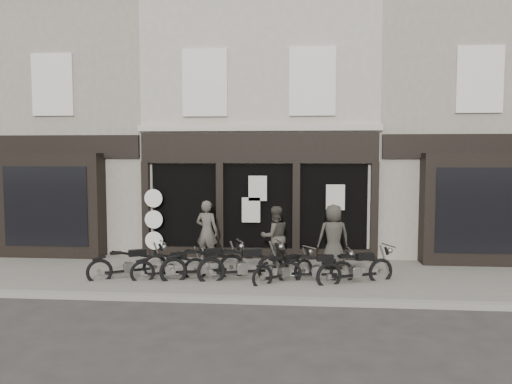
# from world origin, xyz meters

# --- Properties ---
(ground_plane) EXTENTS (90.00, 90.00, 0.00)m
(ground_plane) POSITION_xyz_m (0.00, 0.00, 0.00)
(ground_plane) COLOR #2D2B28
(ground_plane) RESTS_ON ground
(pavement) EXTENTS (30.00, 4.20, 0.12)m
(pavement) POSITION_xyz_m (0.00, 0.90, 0.06)
(pavement) COLOR #67605A
(pavement) RESTS_ON ground_plane
(kerb) EXTENTS (30.00, 0.25, 0.13)m
(kerb) POSITION_xyz_m (0.00, -1.25, 0.07)
(kerb) COLOR gray
(kerb) RESTS_ON ground_plane
(central_building) EXTENTS (7.30, 6.22, 8.34)m
(central_building) POSITION_xyz_m (0.00, 5.95, 4.08)
(central_building) COLOR beige
(central_building) RESTS_ON ground
(neighbour_left) EXTENTS (5.60, 6.73, 8.34)m
(neighbour_left) POSITION_xyz_m (-6.35, 5.90, 4.04)
(neighbour_left) COLOR #9C9584
(neighbour_left) RESTS_ON ground
(neighbour_right) EXTENTS (5.60, 6.73, 8.34)m
(neighbour_right) POSITION_xyz_m (6.35, 5.90, 4.04)
(neighbour_right) COLOR #9C9584
(neighbour_right) RESTS_ON ground
(motorcycle_0) EXTENTS (1.87, 1.25, 0.99)m
(motorcycle_0) POSITION_xyz_m (-3.11, 0.31, 0.39)
(motorcycle_0) COLOR black
(motorcycle_0) RESTS_ON ground
(motorcycle_1) EXTENTS (1.86, 0.91, 0.93)m
(motorcycle_1) POSITION_xyz_m (-2.02, 0.25, 0.37)
(motorcycle_1) COLOR black
(motorcycle_1) RESTS_ON ground
(motorcycle_2) EXTENTS (2.07, 1.11, 1.05)m
(motorcycle_2) POSITION_xyz_m (-1.16, 0.36, 0.42)
(motorcycle_2) COLOR black
(motorcycle_2) RESTS_ON ground
(motorcycle_3) EXTENTS (2.17, 0.99, 1.07)m
(motorcycle_3) POSITION_xyz_m (-0.18, 0.34, 0.43)
(motorcycle_3) COLOR black
(motorcycle_3) RESTS_ON ground
(motorcycle_4) EXTENTS (1.57, 1.37, 0.90)m
(motorcycle_4) POSITION_xyz_m (0.88, 0.27, 0.36)
(motorcycle_4) COLOR black
(motorcycle_4) RESTS_ON ground
(motorcycle_5) EXTENTS (1.92, 0.53, 0.92)m
(motorcycle_5) POSITION_xyz_m (1.69, 0.40, 0.37)
(motorcycle_5) COLOR black
(motorcycle_5) RESTS_ON ground
(motorcycle_6) EXTENTS (1.98, 1.10, 1.01)m
(motorcycle_6) POSITION_xyz_m (2.65, 0.30, 0.40)
(motorcycle_6) COLOR black
(motorcycle_6) RESTS_ON ground
(man_left) EXTENTS (0.74, 0.57, 1.82)m
(man_left) POSITION_xyz_m (-1.43, 2.19, 1.03)
(man_left) COLOR #4B453E
(man_left) RESTS_ON pavement
(man_centre) EXTENTS (1.01, 0.91, 1.71)m
(man_centre) POSITION_xyz_m (0.57, 1.82, 0.97)
(man_centre) COLOR #403B34
(man_centre) RESTS_ON pavement
(man_right) EXTENTS (0.96, 0.73, 1.78)m
(man_right) POSITION_xyz_m (2.19, 1.74, 1.01)
(man_right) COLOR #36332D
(man_right) RESTS_ON pavement
(advert_sign_post) EXTENTS (0.56, 0.36, 2.29)m
(advert_sign_post) POSITION_xyz_m (-3.15, 2.71, 1.11)
(advert_sign_post) COLOR black
(advert_sign_post) RESTS_ON ground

